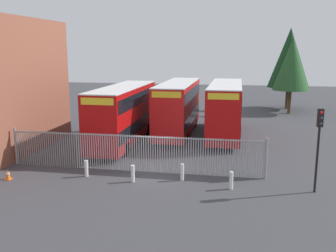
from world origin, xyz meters
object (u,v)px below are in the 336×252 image
double_decker_bus_near_gate (124,113)px  traffic_light_kerbside (319,135)px  bollard_near_left (86,168)px  bollard_far_right (231,180)px  bollard_near_right (182,172)px  double_decker_bus_behind_fence_left (225,108)px  traffic_cone_by_gate (8,175)px  bollard_center_front (133,174)px  double_decker_bus_behind_fence_right (178,106)px

double_decker_bus_near_gate → traffic_light_kerbside: double_decker_bus_near_gate is taller
bollard_near_left → bollard_far_right: bearing=-3.7°
bollard_near_right → bollard_far_right: (2.70, -0.88, 0.00)m
double_decker_bus_near_gate → bollard_far_right: double_decker_bus_near_gate is taller
double_decker_bus_near_gate → bollard_far_right: size_ratio=11.38×
double_decker_bus_behind_fence_left → bollard_far_right: double_decker_bus_behind_fence_left is taller
double_decker_bus_behind_fence_left → traffic_cone_by_gate: bearing=-131.3°
bollard_near_right → bollard_far_right: same height
double_decker_bus_behind_fence_left → bollard_center_front: (-4.53, -12.18, -1.95)m
double_decker_bus_near_gate → double_decker_bus_behind_fence_left: 8.52m
double_decker_bus_near_gate → bollard_near_left: (0.15, -7.82, -1.95)m
double_decker_bus_behind_fence_left → bollard_near_left: 14.04m
double_decker_bus_near_gate → traffic_light_kerbside: (12.51, -8.01, 0.56)m
bollard_center_front → double_decker_bus_behind_fence_right: bearing=87.6°
double_decker_bus_behind_fence_right → traffic_cone_by_gate: (-7.49, -13.37, -2.13)m
bollard_far_right → bollard_near_left: bearing=176.3°
double_decker_bus_near_gate → traffic_cone_by_gate: 10.16m
bollard_center_front → traffic_light_kerbside: traffic_light_kerbside is taller
bollard_near_left → bollard_near_right: (5.47, 0.35, 0.00)m
double_decker_bus_behind_fence_left → double_decker_bus_behind_fence_right: (-4.00, 0.29, 0.00)m
double_decker_bus_near_gate → traffic_light_kerbside: 14.87m
double_decker_bus_behind_fence_left → bollard_center_front: size_ratio=11.38×
traffic_cone_by_gate → double_decker_bus_behind_fence_left: bearing=48.7°
bollard_near_right → double_decker_bus_behind_fence_left: bearing=80.5°
double_decker_bus_behind_fence_left → bollard_far_right: (0.79, -12.32, -1.95)m
double_decker_bus_near_gate → bollard_far_right: bearing=-45.1°
double_decker_bus_near_gate → double_decker_bus_behind_fence_left: size_ratio=1.00×
double_decker_bus_behind_fence_left → bollard_near_left: double_decker_bus_behind_fence_left is taller
traffic_light_kerbside → bollard_near_right: bearing=175.5°
bollard_near_left → bollard_far_right: size_ratio=1.00×
bollard_near_right → traffic_light_kerbside: bearing=-4.5°
double_decker_bus_behind_fence_left → double_decker_bus_behind_fence_right: bearing=175.8°
bollard_far_right → bollard_center_front: bearing=178.5°
traffic_light_kerbside → double_decker_bus_behind_fence_left: bearing=112.6°
bollard_near_left → bollard_near_right: 5.48m
traffic_light_kerbside → traffic_cone_by_gate: bearing=-176.2°
double_decker_bus_behind_fence_right → traffic_cone_by_gate: size_ratio=18.32×
bollard_near_left → double_decker_bus_near_gate: bearing=91.1°
bollard_near_left → bollard_far_right: 8.19m
traffic_cone_by_gate → traffic_light_kerbside: traffic_light_kerbside is taller
double_decker_bus_near_gate → traffic_cone_by_gate: (-3.96, -9.11, -2.13)m
bollard_near_left → bollard_center_front: (2.85, -0.40, 0.00)m
double_decker_bus_behind_fence_left → double_decker_bus_behind_fence_right: same height
bollard_near_right → traffic_cone_by_gate: (-9.58, -1.64, -0.19)m
bollard_center_front → bollard_far_right: size_ratio=1.00×
bollard_near_right → traffic_cone_by_gate: bollard_near_right is taller
double_decker_bus_behind_fence_right → double_decker_bus_behind_fence_left: bearing=-4.2°
double_decker_bus_near_gate → double_decker_bus_behind_fence_left: same height
bollard_near_left → traffic_cone_by_gate: (-4.11, -1.29, -0.19)m
bollard_near_left → traffic_light_kerbside: (12.36, -0.19, 2.51)m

